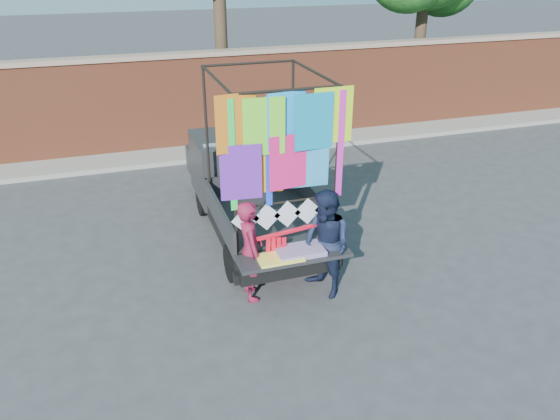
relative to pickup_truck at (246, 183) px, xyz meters
name	(u,v)px	position (x,y,z in m)	size (l,w,h in m)	color
ground	(275,272)	(-0.04, -2.05, -0.83)	(90.00, 90.00, 0.00)	#38383A
brick_wall	(197,100)	(-0.04, 4.95, 0.49)	(30.00, 0.45, 2.61)	#9A482C
curb	(205,152)	(-0.04, 4.25, -0.77)	(30.00, 1.20, 0.12)	gray
pickup_truck	(246,183)	(0.00, 0.00, 0.00)	(2.09, 5.24, 3.30)	black
woman	(250,250)	(-0.62, -2.61, 0.00)	(0.61, 0.40, 1.67)	maroon
man	(326,245)	(0.54, -2.89, 0.05)	(0.86, 0.67, 1.77)	#151D36
streamer_bundle	(281,245)	(-0.16, -2.76, 0.09)	(1.05, 0.23, 0.72)	#FF0D25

